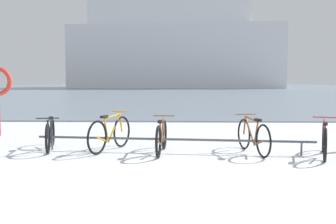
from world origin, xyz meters
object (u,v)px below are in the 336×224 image
bicycle_3 (253,136)px  bicycle_1 (110,133)px  bicycle_0 (50,134)px  bicycle_4 (324,140)px  ferry_ship (174,41)px  bicycle_2 (161,137)px

bicycle_3 → bicycle_1: bearing=176.0°
bicycle_1 → bicycle_0: bearing=177.4°
bicycle_1 → bicycle_4: size_ratio=0.96×
bicycle_0 → ferry_ship: 62.27m
bicycle_3 → bicycle_4: bearing=-13.6°
bicycle_2 → ferry_ship: bearing=90.4°
bicycle_1 → bicycle_3: size_ratio=0.98×
bicycle_0 → ferry_ship: bearing=88.2°
bicycle_1 → ferry_ship: 62.30m
bicycle_0 → bicycle_3: size_ratio=0.99×
bicycle_1 → bicycle_2: bearing=-13.9°
bicycle_3 → ferry_ship: bearing=92.2°
bicycle_0 → bicycle_4: bicycle_4 is taller
bicycle_0 → bicycle_4: bearing=-6.0°
bicycle_2 → bicycle_4: bearing=-4.6°
bicycle_2 → ferry_ship: 62.57m
bicycle_0 → bicycle_3: bearing=-3.6°
bicycle_0 → bicycle_1: 1.32m
bicycle_1 → bicycle_4: bearing=-7.0°
bicycle_0 → ferry_ship: ferry_ship is taller
bicycle_1 → ferry_ship: ferry_ship is taller
bicycle_0 → bicycle_2: bearing=-7.8°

